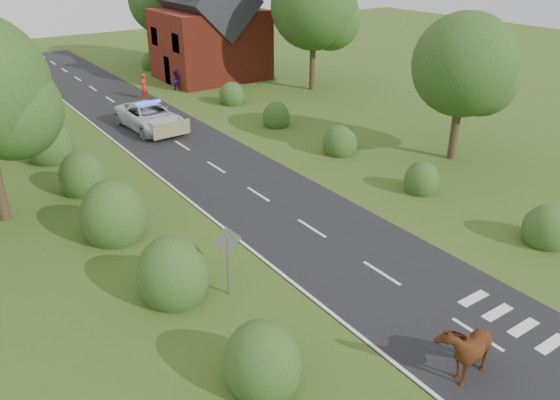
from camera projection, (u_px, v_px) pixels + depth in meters
ground at (382, 274)px, 19.13m from camera, size 120.00×120.00×0.00m
road at (190, 151)px, 30.23m from camera, size 6.00×70.00×0.02m
road_markings at (180, 168)px, 27.87m from camera, size 4.96×70.00×0.01m
hedgerow_left at (89, 186)px, 24.11m from camera, size 2.75×50.41×3.00m
hedgerow_right at (326, 137)px, 30.59m from camera, size 2.10×45.78×2.10m
tree_right_a at (469, 69)px, 27.21m from camera, size 5.33×5.20×7.56m
tree_right_b at (318, 9)px, 40.09m from camera, size 6.56×6.40×9.40m
tree_right_c at (165, 3)px, 49.62m from camera, size 6.15×6.00×8.58m
road_sign at (227, 251)px, 17.32m from camera, size 1.06×0.08×2.53m
house at (209, 31)px, 44.59m from camera, size 8.00×7.40×9.17m
cow at (465, 350)px, 14.51m from camera, size 2.17×1.40×1.43m
police_van at (150, 117)px, 33.37m from camera, size 2.92×5.85×1.72m
pedestrian_red at (144, 87)px, 39.65m from camera, size 0.80×0.76×1.84m
pedestrian_purple at (175, 80)px, 42.17m from camera, size 0.83×0.69×1.55m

